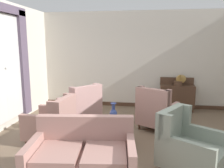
# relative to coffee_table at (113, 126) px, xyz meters

# --- Properties ---
(ground) EXTENTS (8.98, 8.98, 0.00)m
(ground) POSITION_rel_coffee_table_xyz_m (0.22, -0.15, -0.42)
(ground) COLOR brown
(wall_back) EXTENTS (6.18, 0.08, 3.09)m
(wall_back) POSITION_rel_coffee_table_xyz_m (0.22, 3.06, 1.13)
(wall_back) COLOR silver
(wall_back) RESTS_ON ground
(wall_left) EXTENTS (0.08, 4.49, 3.09)m
(wall_left) POSITION_rel_coffee_table_xyz_m (-2.79, 0.81, 1.13)
(wall_left) COLOR silver
(wall_left) RESTS_ON ground
(baseboard_back) EXTENTS (6.02, 0.03, 0.12)m
(baseboard_back) POSITION_rel_coffee_table_xyz_m (0.22, 3.00, -0.36)
(baseboard_back) COLOR #4C3323
(baseboard_back) RESTS_ON ground
(window_with_curtains) EXTENTS (0.12, 1.92, 2.85)m
(window_with_curtains) POSITION_rel_coffee_table_xyz_m (-2.69, 0.65, 1.22)
(window_with_curtains) COLOR silver
(coffee_table) EXTENTS (0.84, 0.84, 0.52)m
(coffee_table) POSITION_rel_coffee_table_xyz_m (0.00, 0.00, 0.00)
(coffee_table) COLOR #4C3323
(coffee_table) RESTS_ON ground
(porcelain_vase) EXTENTS (0.15, 0.15, 0.39)m
(porcelain_vase) POSITION_rel_coffee_table_xyz_m (0.01, -0.01, 0.26)
(porcelain_vase) COLOR #384C93
(porcelain_vase) RESTS_ON coffee_table
(settee) EXTENTS (1.63, 1.07, 0.93)m
(settee) POSITION_rel_coffee_table_xyz_m (-0.28, -1.26, -0.02)
(settee) COLOR tan
(settee) RESTS_ON ground
(armchair_back_corner) EXTENTS (0.94, 0.89, 0.99)m
(armchair_back_corner) POSITION_rel_coffee_table_xyz_m (-1.28, 0.01, 0.01)
(armchair_back_corner) COLOR tan
(armchair_back_corner) RESTS_ON ground
(armchair_foreground_right) EXTENTS (1.19, 1.18, 1.08)m
(armchair_foreground_right) POSITION_rel_coffee_table_xyz_m (-0.96, 1.01, 0.03)
(armchair_foreground_right) COLOR tan
(armchair_foreground_right) RESTS_ON ground
(armchair_near_sideboard) EXTENTS (1.09, 1.09, 1.05)m
(armchair_near_sideboard) POSITION_rel_coffee_table_xyz_m (0.90, 1.05, 0.03)
(armchair_near_sideboard) COLOR tan
(armchair_near_sideboard) RESTS_ON ground
(armchair_far_left) EXTENTS (1.20, 1.17, 1.01)m
(armchair_far_left) POSITION_rel_coffee_table_xyz_m (1.32, -0.74, 0.01)
(armchair_far_left) COLOR gray
(armchair_far_left) RESTS_ON ground
(side_table) EXTENTS (0.60, 0.60, 0.69)m
(side_table) POSITION_rel_coffee_table_xyz_m (1.01, 1.50, 0.01)
(side_table) COLOR #4C3323
(side_table) RESTS_ON ground
(sideboard) EXTENTS (1.03, 0.39, 1.02)m
(sideboard) POSITION_rel_coffee_table_xyz_m (1.61, 2.76, 0.05)
(sideboard) COLOR #4C3323
(sideboard) RESTS_ON ground
(gramophone) EXTENTS (0.41, 0.47, 0.48)m
(gramophone) POSITION_rel_coffee_table_xyz_m (1.66, 2.67, 0.61)
(gramophone) COLOR #4C3323
(gramophone) RESTS_ON sideboard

